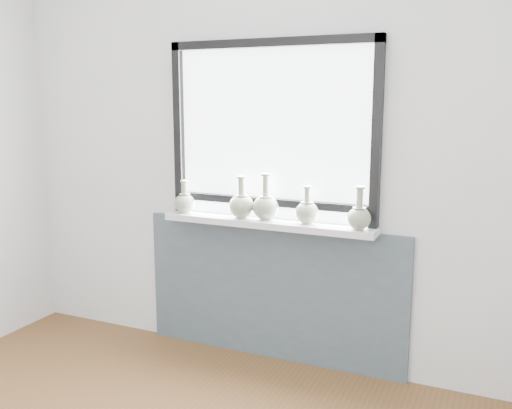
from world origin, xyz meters
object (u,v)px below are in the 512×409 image
at_px(windowsill, 267,223).
at_px(vase_c, 266,206).
at_px(vase_a, 185,202).
at_px(vase_e, 359,216).
at_px(vase_b, 242,205).
at_px(vase_d, 307,211).

distance_m(windowsill, vase_c, 0.11).
distance_m(vase_a, vase_e, 1.12).
distance_m(windowsill, vase_a, 0.57).
height_order(vase_c, vase_e, vase_c).
bearing_deg(vase_a, vase_b, 0.17).
height_order(windowsill, vase_a, vase_a).
distance_m(windowsill, vase_b, 0.19).
relative_size(windowsill, vase_c, 4.76).
bearing_deg(vase_c, vase_a, -178.39).
height_order(windowsill, vase_c, vase_c).
height_order(vase_a, vase_e, vase_e).
bearing_deg(vase_d, vase_c, -179.62).
bearing_deg(windowsill, vase_a, -178.74).
relative_size(vase_b, vase_e, 1.06).
xyz_separation_m(vase_a, vase_e, (1.12, -0.01, 0.00)).
bearing_deg(vase_d, vase_e, -5.50).
relative_size(windowsill, vase_b, 5.18).
bearing_deg(windowsill, vase_e, -2.57).
height_order(vase_a, vase_c, vase_c).
height_order(vase_a, vase_b, vase_b).
xyz_separation_m(vase_c, vase_d, (0.26, 0.00, -0.01)).
relative_size(windowsill, vase_a, 6.42).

